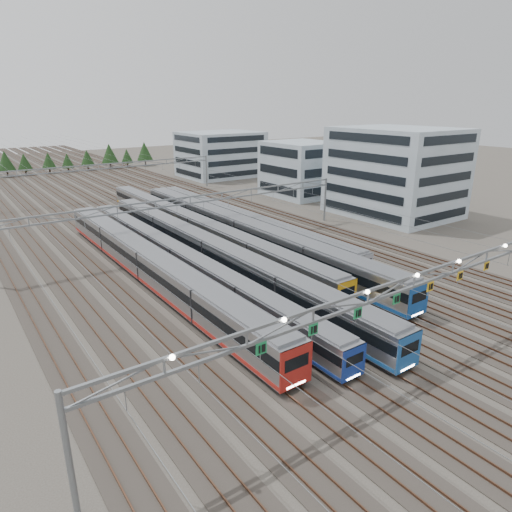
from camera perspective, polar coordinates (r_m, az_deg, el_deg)
ground at (r=43.23m, az=18.10°, el=-12.00°), size 400.00×400.00×0.00m
track_bed at (r=126.62m, az=-20.85°, el=8.51°), size 54.00×260.00×5.42m
train_a at (r=57.79m, az=-13.18°, el=-1.07°), size 3.15×56.45×4.11m
train_b at (r=60.32m, az=-9.53°, el=-0.37°), size 2.57×61.53×3.34m
train_c at (r=61.77m, az=-5.59°, el=0.51°), size 2.94×63.99×3.83m
train_d at (r=74.75m, az=-7.55°, el=3.61°), size 2.82×67.45×3.67m
train_e at (r=71.11m, az=-1.71°, el=3.15°), size 3.12×64.57×4.08m
train_f at (r=79.51m, az=-1.93°, el=4.55°), size 2.55×57.22×3.31m
gantry_near at (r=40.09m, az=19.21°, el=-3.31°), size 56.36×0.61×8.08m
gantry_mid at (r=70.18m, az=-8.19°, el=6.21°), size 56.36×0.36×8.00m
gantry_far at (r=111.59m, az=-19.07°, el=10.03°), size 56.36×0.36×8.00m
depot_bldg_south at (r=94.07m, az=17.00°, el=10.00°), size 18.00×22.00×16.74m
depot_bldg_mid at (r=110.14m, az=5.68°, el=10.78°), size 14.00×16.00×12.52m
depot_bldg_north at (r=139.55m, az=-4.46°, el=12.57°), size 22.00×18.00×12.91m
treeline at (r=157.40m, az=-26.80°, el=10.55°), size 81.20×5.60×7.02m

